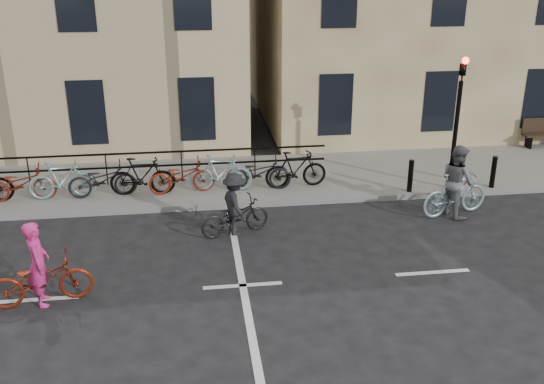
{
  "coord_description": "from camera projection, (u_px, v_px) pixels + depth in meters",
  "views": [
    {
      "loc": [
        -0.86,
        -10.67,
        6.19
      ],
      "look_at": [
        0.91,
        2.28,
        1.1
      ],
      "focal_mm": 40.0,
      "sensor_mm": 36.0,
      "label": 1
    }
  ],
  "objects": [
    {
      "name": "bollard_west",
      "position": [
        493.0,
        172.0,
        16.84
      ],
      "size": [
        0.14,
        0.14,
        0.9
      ],
      "primitive_type": "cylinder",
      "color": "black",
      "rests_on": "sidewalk"
    },
    {
      "name": "bollard_east",
      "position": [
        410.0,
        176.0,
        16.54
      ],
      "size": [
        0.14,
        0.14,
        0.9
      ],
      "primitive_type": "cylinder",
      "color": "black",
      "rests_on": "sidewalk"
    },
    {
      "name": "cyclist_pink",
      "position": [
        40.0,
        276.0,
        11.4
      ],
      "size": [
        1.98,
        1.0,
        1.69
      ],
      "rotation": [
        0.0,
        0.0,
        1.76
      ],
      "color": "maroon",
      "rests_on": "ground"
    },
    {
      "name": "ground",
      "position": [
        243.0,
        286.0,
        12.21
      ],
      "size": [
        120.0,
        120.0,
        0.0
      ],
      "primitive_type": "plane",
      "color": "black",
      "rests_on": "ground"
    },
    {
      "name": "sidewalk",
      "position": [
        84.0,
        187.0,
        17.21
      ],
      "size": [
        46.0,
        4.0,
        0.15
      ],
      "primitive_type": "cube",
      "color": "slate",
      "rests_on": "ground"
    },
    {
      "name": "cyclist_dark",
      "position": [
        235.0,
        210.0,
        14.29
      ],
      "size": [
        1.81,
        1.11,
        1.53
      ],
      "rotation": [
        0.0,
        0.0,
        1.9
      ],
      "color": "black",
      "rests_on": "ground"
    },
    {
      "name": "parked_bikes",
      "position": [
        121.0,
        178.0,
        16.27
      ],
      "size": [
        11.45,
        1.23,
        1.05
      ],
      "color": "black",
      "rests_on": "sidewalk"
    },
    {
      "name": "cyclist_grey",
      "position": [
        456.0,
        187.0,
        15.3
      ],
      "size": [
        1.99,
        1.05,
        1.85
      ],
      "rotation": [
        0.0,
        0.0,
        1.82
      ],
      "color": "#7D9EA4",
      "rests_on": "ground"
    },
    {
      "name": "traffic_light",
      "position": [
        458.0,
        107.0,
        16.1
      ],
      "size": [
        0.18,
        0.3,
        3.9
      ],
      "color": "black",
      "rests_on": "sidewalk"
    }
  ]
}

